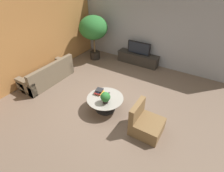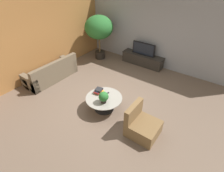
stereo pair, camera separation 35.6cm
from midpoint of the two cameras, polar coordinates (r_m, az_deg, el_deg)
ground_plane at (r=6.01m, az=0.70°, el=-4.38°), size 24.00×24.00×0.00m
back_wall_stone at (r=7.90m, az=15.24°, el=16.81°), size 7.40×0.12×3.00m
side_wall_left at (r=7.52m, az=-19.71°, el=15.12°), size 0.12×7.40×3.00m
media_console at (r=8.18m, az=11.17°, el=8.52°), size 1.90×0.50×0.49m
television at (r=7.97m, az=11.57°, el=11.74°), size 1.04×0.13×0.55m
coffee_table at (r=5.45m, az=-0.73°, el=-4.94°), size 1.13×1.13×0.45m
couch_by_wall at (r=7.26m, az=-17.77°, el=4.09°), size 0.84×2.08×0.84m
armchair_wicker at (r=4.88m, az=11.78°, el=-12.60°), size 0.80×0.76×0.86m
potted_palm_tall at (r=8.23m, az=-2.99°, el=18.19°), size 1.28×1.28×2.02m
potted_plant_tabletop at (r=5.08m, az=-0.76°, el=-3.63°), size 0.29×0.29×0.36m
book_stack at (r=5.54m, az=-2.53°, el=-1.58°), size 0.27×0.32×0.15m
remote_black at (r=5.52m, az=0.18°, el=-2.50°), size 0.07×0.16×0.02m
remote_silver at (r=5.39m, az=-0.30°, el=-3.53°), size 0.16×0.11×0.02m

